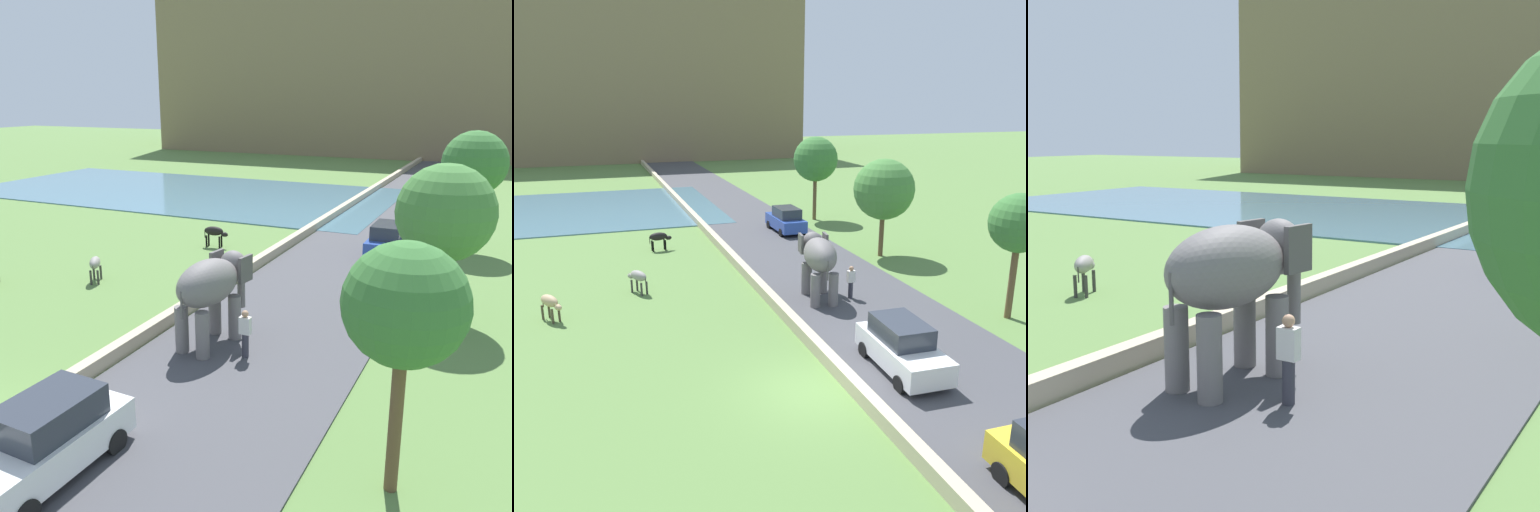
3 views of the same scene
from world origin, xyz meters
TOP-DOWN VIEW (x-y plane):
  - road_surface at (5.00, 20.00)m, footprint 7.00×120.00m
  - barrier_wall at (1.20, 18.00)m, footprint 0.40×110.00m
  - lake at (-14.00, 33.36)m, footprint 36.00×18.00m
  - elephant at (3.46, 7.72)m, footprint 1.77×3.56m
  - person_beside_elephant at (4.90, 7.20)m, footprint 0.36×0.22m
  - cow_black at (-2.50, 18.63)m, footprint 1.41×0.55m
  - cow_grey at (-4.48, 11.21)m, footprint 1.01×1.36m

SIDE VIEW (x-z plane):
  - road_surface at x=5.00m, z-range 0.00..0.06m
  - lake at x=-14.00m, z-range 0.00..0.08m
  - barrier_wall at x=1.20m, z-range 0.00..0.50m
  - cow_black at x=-2.50m, z-range 0.26..1.41m
  - cow_grey at x=-4.48m, z-range 0.26..1.41m
  - person_beside_elephant at x=4.90m, z-range 0.06..1.69m
  - elephant at x=3.46m, z-range 0.54..3.53m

